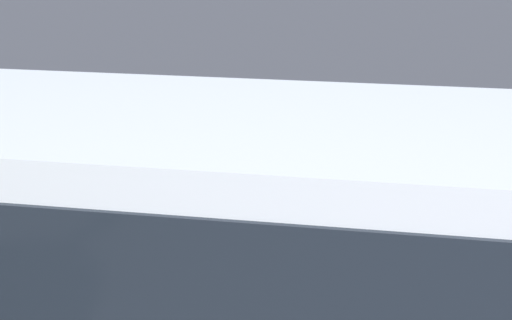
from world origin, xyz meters
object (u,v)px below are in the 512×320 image
spectator_far_right (172,210)px  traffic_cone (209,164)px  tour_bus (294,286)px  spectator_far_left (493,222)px  stunt_motorcycle (143,113)px  spectator_centre (337,213)px  spectator_left (408,232)px  spectator_right (263,206)px

spectator_far_right → traffic_cone: spectator_far_right is taller
tour_bus → spectator_far_left: (-2.26, -2.84, -0.56)m
spectator_far_right → traffic_cone: size_ratio=2.73×
tour_bus → spectator_far_right: 3.30m
stunt_motorcycle → traffic_cone: 1.83m
spectator_far_left → spectator_centre: 2.01m
tour_bus → spectator_left: 2.88m
tour_bus → spectator_right: (0.76, -2.86, -0.59)m
spectator_far_left → spectator_centre: (2.01, 0.06, -0.01)m
spectator_centre → spectator_far_right: (2.22, 0.21, -0.05)m
spectator_far_right → spectator_far_left: bearing=-176.4°
spectator_left → spectator_centre: spectator_centre is taller
stunt_motorcycle → spectator_centre: bearing=135.7°
tour_bus → spectator_far_left: tour_bus is taller
tour_bus → spectator_centre: bearing=-95.1°
spectator_centre → spectator_far_right: bearing=5.4°
tour_bus → spectator_left: size_ratio=5.64×
spectator_far_left → tour_bus: bearing=51.5°
tour_bus → stunt_motorcycle: 7.83m
spectator_left → traffic_cone: spectator_left is taller
spectator_far_right → spectator_left: bearing=179.6°
spectator_left → spectator_right: size_ratio=0.95×
tour_bus → stunt_motorcycle: tour_bus is taller
stunt_motorcycle → spectator_far_left: bearing=147.2°
spectator_far_right → stunt_motorcycle: size_ratio=0.89×
spectator_far_left → spectator_centre: bearing=1.7°
tour_bus → spectator_far_left: size_ratio=5.26×
spectator_left → spectator_centre: 0.96m
stunt_motorcycle → traffic_cone: size_ratio=3.06×
spectator_far_left → spectator_right: size_ratio=1.01×
tour_bus → stunt_motorcycle: (3.86, -6.78, -0.60)m
tour_bus → spectator_centre: size_ratio=5.28×
spectator_centre → traffic_cone: (2.59, -3.29, -0.76)m
tour_bus → spectator_centre: tour_bus is taller
tour_bus → traffic_cone: bearing=-68.9°
spectator_far_left → stunt_motorcycle: size_ratio=0.93×
tour_bus → traffic_cone: size_ratio=14.99×
spectator_far_right → tour_bus: bearing=127.5°
spectator_centre → spectator_right: bearing=-4.4°
spectator_right → spectator_left: bearing=170.9°
spectator_left → stunt_motorcycle: 6.58m
spectator_left → spectator_far_right: bearing=-0.4°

